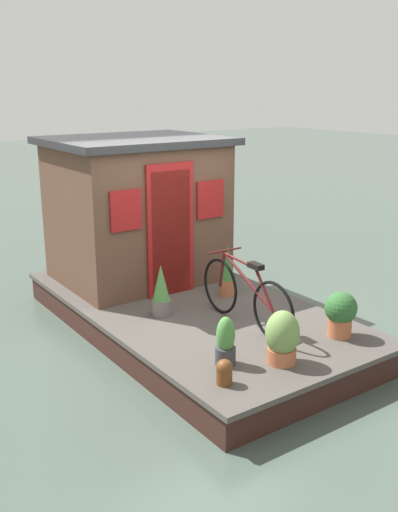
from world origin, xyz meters
The scene contains 10 objects.
ground_plane centered at (0.00, 0.00, 0.00)m, with size 60.00×60.00×0.00m, color #47564C.
houseboat_deck centered at (0.00, 0.00, 0.19)m, with size 4.95×2.60×0.38m.
houseboat_cabin centered at (1.37, 0.00, 1.43)m, with size 1.98×2.39×2.07m.
bicycle centered at (-0.99, -0.11, 0.77)m, with size 1.73×0.50×0.84m.
potted_plant_basil centered at (-1.65, 0.69, 0.62)m, with size 0.21×0.21×0.52m.
potted_plant_fern centered at (-1.84, -0.81, 0.67)m, with size 0.37×0.37×0.53m.
potted_plant_thyme centered at (-0.03, -0.59, 0.72)m, with size 0.21×0.21×0.71m.
potted_plant_ivy centered at (-1.96, 0.19, 0.67)m, with size 0.35×0.35×0.57m.
potted_plant_geranium centered at (-0.12, 0.52, 0.70)m, with size 0.24×0.24×0.65m.
mooring_bollard centered at (-1.98, 0.95, 0.51)m, with size 0.16×0.16×0.25m.
Camera 1 is at (-5.96, 4.04, 3.13)m, focal length 40.87 mm.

